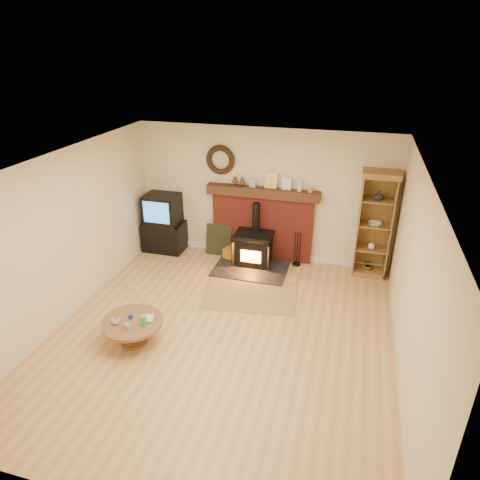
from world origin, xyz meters
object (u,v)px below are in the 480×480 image
(wood_stove, at_px, (253,250))
(tv_unit, at_px, (164,224))
(coffee_table, at_px, (132,325))
(curio_cabinet, at_px, (374,224))

(wood_stove, bearing_deg, tv_unit, 174.21)
(wood_stove, xyz_separation_m, coffee_table, (-1.11, -2.77, -0.02))
(tv_unit, height_order, coffee_table, tv_unit)
(curio_cabinet, bearing_deg, tv_unit, -178.79)
(wood_stove, distance_m, coffee_table, 2.99)
(curio_cabinet, relative_size, coffee_table, 2.27)
(curio_cabinet, height_order, coffee_table, curio_cabinet)
(wood_stove, relative_size, coffee_table, 1.59)
(coffee_table, bearing_deg, tv_unit, 106.00)
(wood_stove, relative_size, tv_unit, 1.16)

